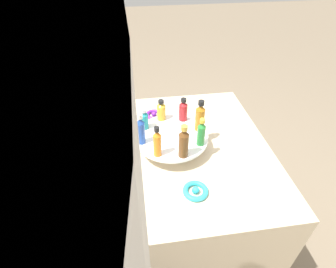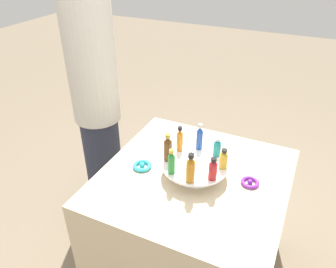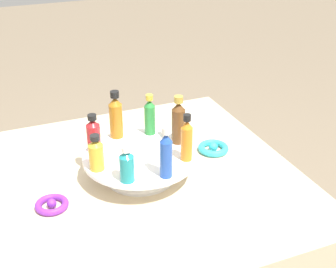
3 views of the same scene
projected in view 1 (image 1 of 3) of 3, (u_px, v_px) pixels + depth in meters
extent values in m
plane|color=#756651|center=(170.00, 234.00, 1.69)|extent=(12.00, 12.00, 0.00)
cube|color=beige|center=(171.00, 198.00, 1.46)|extent=(0.92, 0.92, 0.75)
cylinder|color=white|center=(171.00, 147.00, 1.22)|extent=(0.21, 0.21, 0.01)
cylinder|color=white|center=(171.00, 142.00, 1.20)|extent=(0.11, 0.11, 0.05)
cylinder|color=white|center=(171.00, 137.00, 1.18)|extent=(0.33, 0.33, 0.01)
cylinder|color=teal|center=(144.00, 121.00, 1.20)|extent=(0.04, 0.04, 0.07)
cone|color=teal|center=(144.00, 113.00, 1.17)|extent=(0.04, 0.04, 0.02)
cylinder|color=silver|center=(143.00, 111.00, 1.16)|extent=(0.03, 0.03, 0.01)
cylinder|color=#234CAD|center=(141.00, 133.00, 1.11)|extent=(0.03, 0.03, 0.11)
cone|color=#234CAD|center=(140.00, 121.00, 1.07)|extent=(0.03, 0.03, 0.02)
cylinder|color=silver|center=(140.00, 116.00, 1.05)|extent=(0.02, 0.02, 0.02)
cylinder|color=orange|center=(157.00, 145.00, 1.05)|extent=(0.03, 0.03, 0.10)
cone|color=orange|center=(157.00, 133.00, 1.01)|extent=(0.03, 0.03, 0.02)
cylinder|color=black|center=(157.00, 129.00, 1.00)|extent=(0.02, 0.02, 0.02)
cylinder|color=brown|center=(184.00, 145.00, 1.04)|extent=(0.04, 0.04, 0.11)
cone|color=brown|center=(184.00, 132.00, 1.00)|extent=(0.04, 0.04, 0.02)
cylinder|color=#B79338|center=(184.00, 128.00, 0.99)|extent=(0.03, 0.03, 0.02)
cylinder|color=#288438|center=(201.00, 136.00, 1.10)|extent=(0.03, 0.03, 0.09)
cone|color=#288438|center=(202.00, 125.00, 1.07)|extent=(0.03, 0.03, 0.02)
cylinder|color=gold|center=(202.00, 121.00, 1.06)|extent=(0.02, 0.02, 0.02)
cylinder|color=#AD6B19|center=(200.00, 120.00, 1.18)|extent=(0.04, 0.04, 0.11)
cone|color=#AD6B19|center=(201.00, 107.00, 1.14)|extent=(0.04, 0.04, 0.02)
cylinder|color=black|center=(201.00, 103.00, 1.13)|extent=(0.03, 0.03, 0.02)
cylinder|color=#B21E23|center=(183.00, 112.00, 1.25)|extent=(0.04, 0.04, 0.08)
cone|color=#B21E23|center=(184.00, 103.00, 1.22)|extent=(0.04, 0.04, 0.02)
cylinder|color=black|center=(184.00, 100.00, 1.21)|extent=(0.03, 0.03, 0.02)
cylinder|color=gold|center=(161.00, 113.00, 1.26)|extent=(0.04, 0.04, 0.08)
cone|color=gold|center=(161.00, 104.00, 1.23)|extent=(0.04, 0.04, 0.02)
cylinder|color=black|center=(161.00, 102.00, 1.22)|extent=(0.03, 0.03, 0.01)
torus|color=#2DB7CC|center=(195.00, 191.00, 1.02)|extent=(0.10, 0.10, 0.02)
sphere|color=#2DB7CC|center=(196.00, 190.00, 1.01)|extent=(0.03, 0.03, 0.03)
torus|color=purple|center=(154.00, 115.00, 1.42)|extent=(0.09, 0.09, 0.02)
sphere|color=purple|center=(154.00, 114.00, 1.42)|extent=(0.03, 0.03, 0.03)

